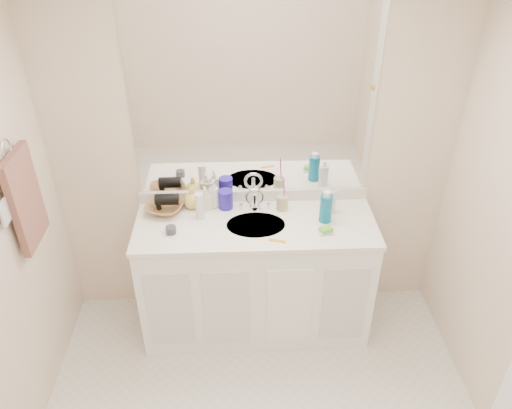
% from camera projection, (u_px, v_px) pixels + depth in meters
% --- Properties ---
extents(wall_back, '(2.60, 0.02, 2.40)m').
position_uv_depth(wall_back, '(254.00, 157.00, 3.19)').
color(wall_back, beige).
rests_on(wall_back, floor).
extents(vanity_cabinet, '(1.50, 0.55, 0.85)m').
position_uv_depth(vanity_cabinet, '(256.00, 277.00, 3.38)').
color(vanity_cabinet, white).
rests_on(vanity_cabinet, floor).
extents(countertop, '(1.52, 0.57, 0.03)m').
position_uv_depth(countertop, '(256.00, 225.00, 3.14)').
color(countertop, white).
rests_on(countertop, vanity_cabinet).
extents(backsplash, '(1.52, 0.03, 0.08)m').
position_uv_depth(backsplash, '(254.00, 195.00, 3.33)').
color(backsplash, silver).
rests_on(backsplash, countertop).
extents(sink_basin, '(0.37, 0.37, 0.02)m').
position_uv_depth(sink_basin, '(256.00, 226.00, 3.12)').
color(sink_basin, beige).
rests_on(sink_basin, countertop).
extents(faucet, '(0.02, 0.02, 0.11)m').
position_uv_depth(faucet, '(255.00, 202.00, 3.24)').
color(faucet, silver).
rests_on(faucet, countertop).
extents(mirror, '(1.48, 0.01, 1.20)m').
position_uv_depth(mirror, '(254.00, 104.00, 2.99)').
color(mirror, white).
rests_on(mirror, wall_back).
extents(blue_mug, '(0.12, 0.12, 0.13)m').
position_uv_depth(blue_mug, '(226.00, 199.00, 3.24)').
color(blue_mug, '#25179F').
rests_on(blue_mug, countertop).
extents(tan_cup, '(0.08, 0.08, 0.10)m').
position_uv_depth(tan_cup, '(282.00, 203.00, 3.24)').
color(tan_cup, tan).
rests_on(tan_cup, countertop).
extents(toothbrush, '(0.02, 0.04, 0.20)m').
position_uv_depth(toothbrush, '(284.00, 190.00, 3.18)').
color(toothbrush, '#E13B95').
rests_on(toothbrush, tan_cup).
extents(mouthwash_bottle, '(0.10, 0.10, 0.18)m').
position_uv_depth(mouthwash_bottle, '(326.00, 208.00, 3.10)').
color(mouthwash_bottle, '#0B6285').
rests_on(mouthwash_bottle, countertop).
extents(clear_pump_bottle, '(0.08, 0.08, 0.16)m').
position_uv_depth(clear_pump_bottle, '(331.00, 201.00, 3.20)').
color(clear_pump_bottle, silver).
rests_on(clear_pump_bottle, countertop).
extents(soap_dish, '(0.09, 0.08, 0.01)m').
position_uv_depth(soap_dish, '(326.00, 232.00, 3.04)').
color(soap_dish, silver).
rests_on(soap_dish, countertop).
extents(green_soap, '(0.09, 0.07, 0.03)m').
position_uv_depth(green_soap, '(326.00, 229.00, 3.03)').
color(green_soap, '#62C730').
rests_on(green_soap, soap_dish).
extents(orange_comb, '(0.10, 0.05, 0.00)m').
position_uv_depth(orange_comb, '(277.00, 241.00, 2.97)').
color(orange_comb, orange).
rests_on(orange_comb, countertop).
extents(dark_jar, '(0.08, 0.08, 0.04)m').
position_uv_depth(dark_jar, '(171.00, 230.00, 3.03)').
color(dark_jar, '#36373D').
rests_on(dark_jar, countertop).
extents(extra_white_bottle, '(0.06, 0.06, 0.17)m').
position_uv_depth(extra_white_bottle, '(200.00, 206.00, 3.14)').
color(extra_white_bottle, silver).
rests_on(extra_white_bottle, countertop).
extents(soap_bottle_white, '(0.10, 0.10, 0.20)m').
position_uv_depth(soap_bottle_white, '(214.00, 194.00, 3.24)').
color(soap_bottle_white, silver).
rests_on(soap_bottle_white, countertop).
extents(soap_bottle_cream, '(0.09, 0.09, 0.16)m').
position_uv_depth(soap_bottle_cream, '(205.00, 198.00, 3.23)').
color(soap_bottle_cream, beige).
rests_on(soap_bottle_cream, countertop).
extents(soap_bottle_yellow, '(0.13, 0.13, 0.15)m').
position_uv_depth(soap_bottle_yellow, '(192.00, 198.00, 3.24)').
color(soap_bottle_yellow, '#E9D05A').
rests_on(soap_bottle_yellow, countertop).
extents(wicker_basket, '(0.29, 0.29, 0.06)m').
position_uv_depth(wicker_basket, '(165.00, 207.00, 3.23)').
color(wicker_basket, olive).
rests_on(wicker_basket, countertop).
extents(hair_dryer, '(0.15, 0.08, 0.08)m').
position_uv_depth(hair_dryer, '(167.00, 199.00, 3.20)').
color(hair_dryer, black).
rests_on(hair_dryer, wicker_basket).
extents(towel_ring, '(0.01, 0.11, 0.11)m').
position_uv_depth(towel_ring, '(6.00, 149.00, 2.51)').
color(towel_ring, silver).
rests_on(towel_ring, wall_left).
extents(hand_towel, '(0.04, 0.32, 0.55)m').
position_uv_depth(hand_towel, '(25.00, 199.00, 2.68)').
color(hand_towel, brown).
rests_on(hand_towel, towel_ring).
extents(switch_plate, '(0.01, 0.08, 0.13)m').
position_uv_depth(switch_plate, '(5.00, 212.00, 2.48)').
color(switch_plate, silver).
rests_on(switch_plate, wall_left).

